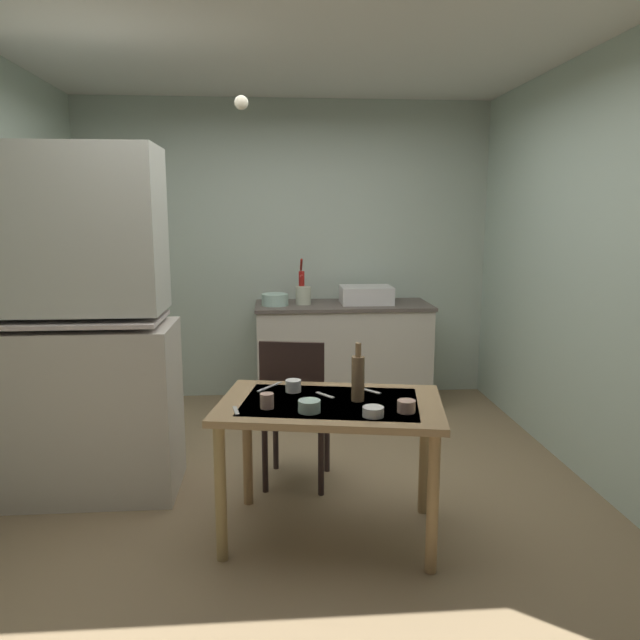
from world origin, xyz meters
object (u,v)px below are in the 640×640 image
(hand_pump, at_px, (302,284))
(mug_dark, at_px, (267,401))
(serving_bowl_wide, at_px, (309,406))
(dining_table, at_px, (330,420))
(glass_bottle, at_px, (358,377))
(mixing_bowl_counter, at_px, (275,300))
(chair_far_side, at_px, (295,409))
(hutch_cabinet, at_px, (79,337))
(sink_basin, at_px, (366,295))

(hand_pump, bearing_deg, mug_dark, -96.93)
(serving_bowl_wide, distance_m, mug_dark, 0.22)
(dining_table, height_order, glass_bottle, glass_bottle)
(hand_pump, distance_m, glass_bottle, 2.26)
(mixing_bowl_counter, xyz_separation_m, chair_far_side, (0.11, -1.57, -0.45))
(serving_bowl_wide, height_order, mug_dark, mug_dark)
(mixing_bowl_counter, distance_m, chair_far_side, 1.64)
(hutch_cabinet, height_order, chair_far_side, hutch_cabinet)
(sink_basin, bearing_deg, hutch_cabinet, -140.71)
(dining_table, bearing_deg, glass_bottle, 1.98)
(hand_pump, height_order, mixing_bowl_counter, hand_pump)
(dining_table, bearing_deg, hutch_cabinet, 156.41)
(sink_basin, bearing_deg, dining_table, -103.30)
(hutch_cabinet, distance_m, serving_bowl_wide, 1.52)
(hutch_cabinet, bearing_deg, chair_far_side, -1.70)
(hand_pump, relative_size, glass_bottle, 1.30)
(dining_table, bearing_deg, serving_bowl_wide, -127.23)
(dining_table, bearing_deg, chair_far_side, 105.29)
(hutch_cabinet, distance_m, mug_dark, 1.31)
(hand_pump, distance_m, dining_table, 2.29)
(sink_basin, height_order, mug_dark, sink_basin)
(dining_table, bearing_deg, hand_pump, 90.93)
(chair_far_side, height_order, glass_bottle, glass_bottle)
(dining_table, bearing_deg, mixing_bowl_counter, 97.11)
(chair_far_side, distance_m, mug_dark, 0.73)
(sink_basin, bearing_deg, glass_bottle, -99.81)
(hutch_cabinet, xyz_separation_m, mixing_bowl_counter, (1.15, 1.53, -0.01))
(hutch_cabinet, xyz_separation_m, hand_pump, (1.38, 1.63, 0.11))
(hutch_cabinet, xyz_separation_m, chair_far_side, (1.26, -0.04, -0.46))
(glass_bottle, bearing_deg, chair_far_side, 117.48)
(sink_basin, bearing_deg, hand_pump, 175.36)
(mixing_bowl_counter, bearing_deg, sink_basin, 3.62)
(chair_far_side, xyz_separation_m, glass_bottle, (0.30, -0.58, 0.35))
(hutch_cabinet, height_order, dining_table, hutch_cabinet)
(mug_dark, relative_size, glass_bottle, 0.25)
(glass_bottle, bearing_deg, sink_basin, 80.19)
(dining_table, distance_m, glass_bottle, 0.27)
(mixing_bowl_counter, distance_m, dining_table, 2.19)
(mug_dark, bearing_deg, chair_far_side, 76.35)
(sink_basin, relative_size, hand_pump, 1.13)
(hutch_cabinet, distance_m, chair_far_side, 1.34)
(hand_pump, xyz_separation_m, mixing_bowl_counter, (-0.23, -0.10, -0.12))
(sink_basin, xyz_separation_m, dining_table, (-0.52, -2.20, -0.35))
(dining_table, distance_m, mug_dark, 0.36)
(dining_table, distance_m, chair_far_side, 0.62)
(dining_table, bearing_deg, sink_basin, 76.70)
(serving_bowl_wide, bearing_deg, glass_bottle, 31.53)
(sink_basin, distance_m, serving_bowl_wide, 2.45)
(mixing_bowl_counter, xyz_separation_m, serving_bowl_wide, (0.15, -2.31, -0.19))
(mixing_bowl_counter, height_order, glass_bottle, glass_bottle)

